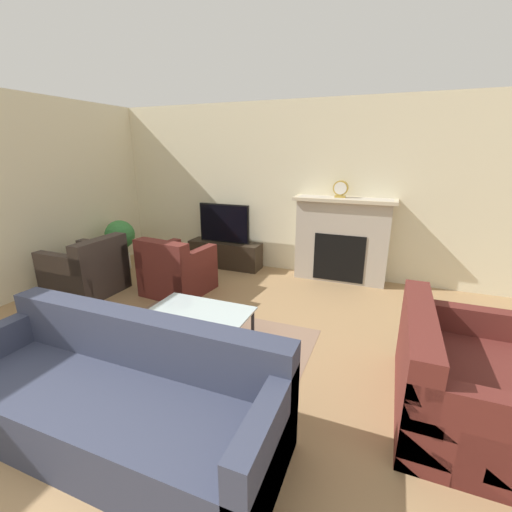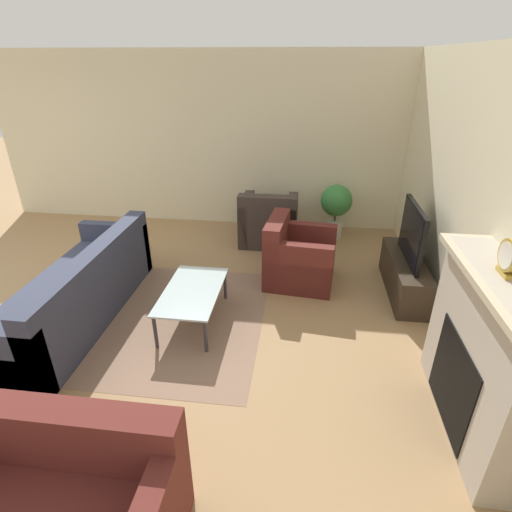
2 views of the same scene
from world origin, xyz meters
The scene contains 12 objects.
wall_back centered at (0.00, 5.19, 1.35)m, with size 8.92×0.06×2.70m.
wall_left centered at (-2.99, 2.58, 1.35)m, with size 0.06×8.16×2.70m.
area_rug centered at (-0.04, 2.38, 0.00)m, with size 2.24×1.78×0.00m.
fireplace centered at (1.01, 4.99, 0.67)m, with size 1.49×0.39×1.29m.
tv_stand centered at (-0.94, 4.89, 0.22)m, with size 1.27×0.36×0.45m.
tv centered at (-0.94, 4.89, 0.77)m, with size 0.91×0.06×0.66m.
couch_sectional centered at (0.05, 1.27, 0.29)m, with size 2.38×0.87×0.82m.
armchair_by_window centered at (-2.24, 3.13, 0.30)m, with size 0.87×0.84×0.82m.
armchair_accent centered at (-1.07, 3.60, 0.30)m, with size 0.88×0.90×0.82m.
coffee_table centered at (-0.04, 2.54, 0.35)m, with size 1.04×0.58×0.39m.
potted_plant centered at (-2.53, 4.14, 0.54)m, with size 0.48×0.48×0.84m.
mantel_clock centered at (0.94, 4.99, 1.42)m, with size 0.22×0.07×0.25m.
Camera 2 is at (3.42, 3.65, 2.57)m, focal length 28.00 mm.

